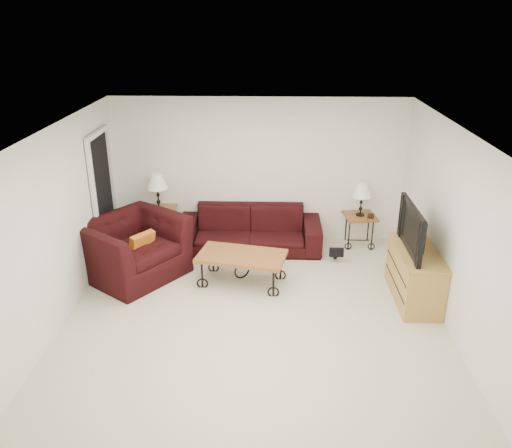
{
  "coord_description": "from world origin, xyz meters",
  "views": [
    {
      "loc": [
        0.21,
        -6.04,
        3.81
      ],
      "look_at": [
        0.0,
        0.7,
        1.0
      ],
      "focal_mm": 36.24,
      "sensor_mm": 36.0,
      "label": 1
    }
  ],
  "objects_px": {
    "lamp_right": "(361,200)",
    "coffee_table": "(242,269)",
    "armchair": "(133,248)",
    "tv_stand": "(415,275)",
    "side_table_left": "(160,226)",
    "lamp_left": "(158,192)",
    "side_table_right": "(359,230)",
    "sofa": "(250,229)",
    "backpack": "(336,247)",
    "television": "(419,229)"
  },
  "relations": [
    {
      "from": "television",
      "to": "side_table_left",
      "type": "bearing_deg",
      "value": -114.52
    },
    {
      "from": "side_table_right",
      "to": "armchair",
      "type": "xyz_separation_m",
      "value": [
        -3.61,
        -1.21,
        0.18
      ]
    },
    {
      "from": "backpack",
      "to": "side_table_left",
      "type": "bearing_deg",
      "value": -169.52
    },
    {
      "from": "armchair",
      "to": "backpack",
      "type": "height_order",
      "value": "armchair"
    },
    {
      "from": "side_table_left",
      "to": "lamp_left",
      "type": "xyz_separation_m",
      "value": [
        0.0,
        0.0,
        0.63
      ]
    },
    {
      "from": "sofa",
      "to": "tv_stand",
      "type": "distance_m",
      "value": 2.87
    },
    {
      "from": "side_table_left",
      "to": "armchair",
      "type": "height_order",
      "value": "armchair"
    },
    {
      "from": "lamp_right",
      "to": "side_table_right",
      "type": "bearing_deg",
      "value": 180.0
    },
    {
      "from": "coffee_table",
      "to": "television",
      "type": "relative_size",
      "value": 1.13
    },
    {
      "from": "coffee_table",
      "to": "tv_stand",
      "type": "bearing_deg",
      "value": -8.65
    },
    {
      "from": "lamp_left",
      "to": "backpack",
      "type": "bearing_deg",
      "value": -10.87
    },
    {
      "from": "coffee_table",
      "to": "television",
      "type": "distance_m",
      "value": 2.59
    },
    {
      "from": "side_table_left",
      "to": "backpack",
      "type": "relative_size",
      "value": 1.38
    },
    {
      "from": "lamp_left",
      "to": "side_table_right",
      "type": "bearing_deg",
      "value": 0.0
    },
    {
      "from": "side_table_left",
      "to": "television",
      "type": "bearing_deg",
      "value": -24.52
    },
    {
      "from": "lamp_right",
      "to": "coffee_table",
      "type": "xyz_separation_m",
      "value": [
        -1.95,
        -1.42,
        -0.6
      ]
    },
    {
      "from": "lamp_right",
      "to": "sofa",
      "type": "bearing_deg",
      "value": -174.54
    },
    {
      "from": "side_table_left",
      "to": "tv_stand",
      "type": "relative_size",
      "value": 0.5
    },
    {
      "from": "side_table_left",
      "to": "tv_stand",
      "type": "height_order",
      "value": "tv_stand"
    },
    {
      "from": "side_table_left",
      "to": "television",
      "type": "relative_size",
      "value": 0.56
    },
    {
      "from": "tv_stand",
      "to": "backpack",
      "type": "distance_m",
      "value": 1.55
    },
    {
      "from": "lamp_right",
      "to": "backpack",
      "type": "bearing_deg",
      "value": -128.62
    },
    {
      "from": "coffee_table",
      "to": "backpack",
      "type": "height_order",
      "value": "coffee_table"
    },
    {
      "from": "coffee_table",
      "to": "lamp_left",
      "type": "bearing_deg",
      "value": 136.65
    },
    {
      "from": "backpack",
      "to": "side_table_right",
      "type": "bearing_deg",
      "value": 72.74
    },
    {
      "from": "lamp_left",
      "to": "armchair",
      "type": "height_order",
      "value": "lamp_left"
    },
    {
      "from": "side_table_left",
      "to": "sofa",
      "type": "bearing_deg",
      "value": -6.55
    },
    {
      "from": "lamp_left",
      "to": "coffee_table",
      "type": "height_order",
      "value": "lamp_left"
    },
    {
      "from": "coffee_table",
      "to": "sofa",
      "type": "bearing_deg",
      "value": 87.03
    },
    {
      "from": "sofa",
      "to": "tv_stand",
      "type": "relative_size",
      "value": 1.91
    },
    {
      "from": "sofa",
      "to": "lamp_right",
      "type": "distance_m",
      "value": 1.95
    },
    {
      "from": "armchair",
      "to": "tv_stand",
      "type": "bearing_deg",
      "value": -61.58
    },
    {
      "from": "side_table_right",
      "to": "side_table_left",
      "type": "bearing_deg",
      "value": 180.0
    },
    {
      "from": "armchair",
      "to": "side_table_left",
      "type": "bearing_deg",
      "value": 29.04
    },
    {
      "from": "armchair",
      "to": "tv_stand",
      "type": "relative_size",
      "value": 1.11
    },
    {
      "from": "lamp_right",
      "to": "tv_stand",
      "type": "xyz_separation_m",
      "value": [
        0.5,
        -1.79,
        -0.46
      ]
    },
    {
      "from": "sofa",
      "to": "side_table_left",
      "type": "distance_m",
      "value": 1.58
    },
    {
      "from": "sofa",
      "to": "backpack",
      "type": "relative_size",
      "value": 5.28
    },
    {
      "from": "lamp_left",
      "to": "coffee_table",
      "type": "bearing_deg",
      "value": -43.35
    },
    {
      "from": "sofa",
      "to": "lamp_right",
      "type": "xyz_separation_m",
      "value": [
        1.88,
        0.18,
        0.49
      ]
    },
    {
      "from": "armchair",
      "to": "backpack",
      "type": "bearing_deg",
      "value": -42.12
    },
    {
      "from": "armchair",
      "to": "lamp_right",
      "type": "bearing_deg",
      "value": -34.99
    },
    {
      "from": "lamp_right",
      "to": "backpack",
      "type": "relative_size",
      "value": 1.23
    },
    {
      "from": "lamp_left",
      "to": "tv_stand",
      "type": "distance_m",
      "value": 4.37
    },
    {
      "from": "lamp_left",
      "to": "television",
      "type": "height_order",
      "value": "television"
    },
    {
      "from": "side_table_left",
      "to": "side_table_right",
      "type": "height_order",
      "value": "side_table_left"
    },
    {
      "from": "side_table_right",
      "to": "lamp_left",
      "type": "distance_m",
      "value": 3.51
    },
    {
      "from": "lamp_left",
      "to": "armchair",
      "type": "relative_size",
      "value": 0.45
    },
    {
      "from": "lamp_right",
      "to": "armchair",
      "type": "height_order",
      "value": "lamp_right"
    },
    {
      "from": "side_table_right",
      "to": "television",
      "type": "bearing_deg",
      "value": -75.13
    }
  ]
}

